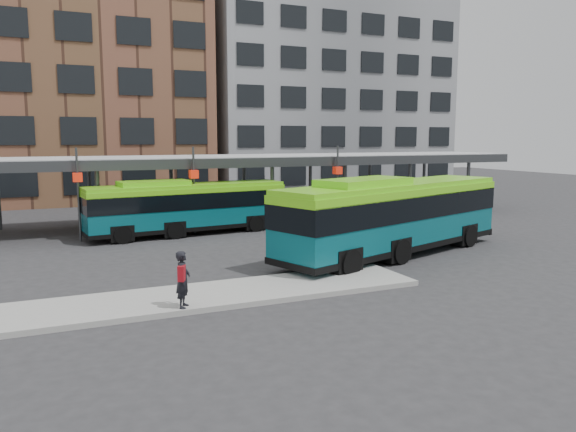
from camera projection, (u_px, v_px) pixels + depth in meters
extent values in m
plane|color=#28282B|center=(323.00, 264.00, 23.68)|extent=(120.00, 120.00, 0.00)
cube|color=gray|center=(219.00, 295.00, 18.74)|extent=(14.00, 3.00, 0.18)
cube|color=#999B9E|center=(227.00, 159.00, 34.89)|extent=(40.00, 6.00, 0.35)
cube|color=#383A3D|center=(243.00, 163.00, 32.19)|extent=(40.00, 0.15, 0.55)
cylinder|color=#383A3D|center=(98.00, 202.00, 29.70)|extent=(0.24, 0.24, 3.80)
cylinder|color=#383A3D|center=(90.00, 194.00, 34.22)|extent=(0.24, 0.24, 3.80)
cylinder|color=#383A3D|center=(191.00, 198.00, 31.71)|extent=(0.24, 0.24, 3.80)
cylinder|color=#383A3D|center=(171.00, 191.00, 36.23)|extent=(0.24, 0.24, 3.80)
cylinder|color=#383A3D|center=(272.00, 195.00, 33.72)|extent=(0.24, 0.24, 3.80)
cylinder|color=#383A3D|center=(244.00, 188.00, 38.24)|extent=(0.24, 0.24, 3.80)
cylinder|color=#383A3D|center=(345.00, 191.00, 35.73)|extent=(0.24, 0.24, 3.80)
cylinder|color=#383A3D|center=(310.00, 185.00, 40.26)|extent=(0.24, 0.24, 3.80)
cylinder|color=#383A3D|center=(410.00, 188.00, 37.74)|extent=(0.24, 0.24, 3.80)
cylinder|color=#383A3D|center=(370.00, 183.00, 42.27)|extent=(0.24, 0.24, 3.80)
cylinder|color=#383A3D|center=(468.00, 186.00, 39.76)|extent=(0.24, 0.24, 3.80)
cylinder|color=#383A3D|center=(424.00, 181.00, 44.28)|extent=(0.24, 0.24, 3.80)
cylinder|color=#383A3D|center=(78.00, 195.00, 28.50)|extent=(0.12, 0.12, 4.80)
cube|color=red|center=(78.00, 177.00, 28.38)|extent=(0.45, 0.45, 0.45)
cylinder|color=#383A3D|center=(194.00, 191.00, 30.91)|extent=(0.12, 0.12, 4.80)
cube|color=red|center=(194.00, 174.00, 30.79)|extent=(0.45, 0.45, 0.45)
cylinder|color=#383A3D|center=(337.00, 185.00, 34.54)|extent=(0.12, 0.12, 4.80)
cube|color=red|center=(337.00, 170.00, 34.41)|extent=(0.45, 0.45, 0.45)
cube|color=brown|center=(43.00, 69.00, 47.09)|extent=(26.00, 14.00, 22.00)
cube|color=slate|center=(318.00, 92.00, 57.69)|extent=(24.00, 14.00, 20.00)
cube|color=#084F59|center=(394.00, 217.00, 25.25)|extent=(13.13, 6.77, 2.70)
cube|color=black|center=(394.00, 206.00, 25.18)|extent=(13.20, 6.85, 1.03)
cube|color=#68CB14|center=(395.00, 185.00, 25.05)|extent=(13.09, 6.66, 0.22)
cube|color=#68CB14|center=(364.00, 183.00, 23.56)|extent=(4.72, 3.24, 0.38)
cube|color=black|center=(393.00, 244.00, 25.42)|extent=(13.21, 6.85, 0.26)
cylinder|color=black|center=(469.00, 236.00, 27.38)|extent=(1.13, 0.66, 1.08)
cylinder|color=black|center=(423.00, 229.00, 29.29)|extent=(1.13, 0.66, 1.08)
cylinder|color=black|center=(400.00, 252.00, 23.59)|extent=(1.13, 0.66, 1.08)
cylinder|color=black|center=(353.00, 243.00, 25.50)|extent=(1.13, 0.66, 1.08)
cylinder|color=black|center=(350.00, 263.00, 21.40)|extent=(1.13, 0.66, 1.08)
cylinder|color=black|center=(302.00, 253.00, 23.31)|extent=(1.13, 0.66, 1.08)
cube|color=#084F59|center=(187.00, 208.00, 30.83)|extent=(11.11, 3.40, 2.28)
cube|color=black|center=(187.00, 200.00, 30.77)|extent=(11.16, 3.46, 0.87)
cube|color=#68CB14|center=(187.00, 186.00, 30.66)|extent=(11.10, 3.31, 0.18)
cube|color=#68CB14|center=(154.00, 184.00, 29.73)|extent=(3.79, 2.01, 0.32)
cube|color=black|center=(188.00, 226.00, 30.97)|extent=(11.17, 3.46, 0.22)
cylinder|color=black|center=(256.00, 224.00, 31.81)|extent=(0.93, 0.37, 0.91)
cylinder|color=black|center=(239.00, 219.00, 33.72)|extent=(0.93, 0.37, 0.91)
cylinder|color=black|center=(175.00, 230.00, 29.47)|extent=(0.93, 0.37, 0.91)
cylinder|color=black|center=(162.00, 225.00, 31.38)|extent=(0.93, 0.37, 0.91)
cylinder|color=black|center=(123.00, 235.00, 28.12)|extent=(0.93, 0.37, 0.91)
cylinder|color=black|center=(112.00, 229.00, 30.03)|extent=(0.93, 0.37, 0.91)
imported|color=black|center=(183.00, 279.00, 16.92)|extent=(0.65, 0.75, 1.74)
cube|color=maroon|center=(182.00, 273.00, 16.71)|extent=(0.31, 0.37, 0.46)
imported|color=slate|center=(382.00, 207.00, 39.02)|extent=(1.95, 1.19, 0.97)
imported|color=slate|center=(393.00, 206.00, 39.47)|extent=(1.71, 0.76, 0.99)
imported|color=slate|center=(403.00, 208.00, 39.12)|extent=(1.68, 0.71, 0.86)
imported|color=slate|center=(403.00, 206.00, 39.65)|extent=(1.78, 0.63, 1.05)
imported|color=slate|center=(407.00, 206.00, 40.05)|extent=(1.91, 1.14, 0.95)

